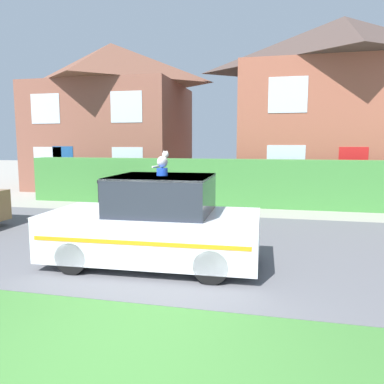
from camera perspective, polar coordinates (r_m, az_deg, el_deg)
name	(u,v)px	position (r m, az deg, el deg)	size (l,w,h in m)	color
ground_plane	(118,359)	(4.32, -11.16, -23.75)	(80.00, 80.00, 0.00)	gray
road_strip	(203,244)	(8.41, 1.72, -7.90)	(28.00, 6.54, 0.01)	#5B5B60
lawn_verge	(128,346)	(4.52, -9.75, -22.15)	(28.00, 2.14, 0.01)	#3D7533
garden_hedge	(214,182)	(13.52, 3.38, 1.49)	(14.11, 0.79, 1.67)	#3D7F38
police_car	(155,224)	(6.89, -5.64, -4.92)	(3.90, 1.88, 1.78)	black
cat	(163,161)	(6.84, -4.45, 4.80)	(0.27, 0.32, 0.31)	silver
house_left	(113,115)	(19.64, -12.01, 11.37)	(7.30, 5.89, 7.13)	brown
house_right	(340,106)	(17.63, 21.64, 12.08)	(8.62, 6.09, 7.48)	#93513D
wheelie_bin	(110,194)	(13.11, -12.45, -0.30)	(0.66, 0.72, 1.00)	black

